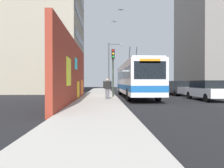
% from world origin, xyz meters
% --- Properties ---
extents(ground_plane, '(80.00, 80.00, 0.00)m').
position_xyz_m(ground_plane, '(0.00, 0.00, 0.00)').
color(ground_plane, black).
extents(sidewalk_slab, '(48.00, 3.20, 0.15)m').
position_xyz_m(sidewalk_slab, '(0.00, 1.60, 0.07)').
color(sidewalk_slab, '#ADA8A0').
rests_on(sidewalk_slab, ground_plane).
extents(graffiti_wall, '(13.08, 0.32, 4.34)m').
position_xyz_m(graffiti_wall, '(-4.45, 3.35, 2.17)').
color(graffiti_wall, maroon).
rests_on(graffiti_wall, ground_plane).
extents(building_far_left, '(12.52, 9.31, 18.97)m').
position_xyz_m(building_far_left, '(10.87, 9.20, 9.48)').
color(building_far_left, '#9E937F').
rests_on(building_far_left, ground_plane).
extents(building_far_right, '(11.76, 9.89, 16.79)m').
position_xyz_m(building_far_right, '(13.10, -17.00, 8.40)').
color(building_far_right, gray).
rests_on(building_far_right, ground_plane).
extents(city_bus, '(12.12, 2.51, 4.98)m').
position_xyz_m(city_bus, '(0.13, -1.80, 1.78)').
color(city_bus, silver).
rests_on(city_bus, ground_plane).
extents(parked_car_white, '(4.49, 1.83, 1.58)m').
position_xyz_m(parked_car_white, '(-3.15, -7.00, 0.83)').
color(parked_car_white, white).
rests_on(parked_car_white, ground_plane).
extents(parked_car_dark_gray, '(4.70, 1.84, 1.58)m').
position_xyz_m(parked_car_dark_gray, '(3.22, -7.00, 0.84)').
color(parked_car_dark_gray, '#38383D').
rests_on(parked_car_dark_gray, ground_plane).
extents(parked_car_red, '(4.94, 1.89, 1.58)m').
position_xyz_m(parked_car_red, '(8.73, -7.00, 0.84)').
color(parked_car_red, '#B21E19').
rests_on(parked_car_red, ground_plane).
extents(pedestrian_at_curb, '(0.22, 0.64, 1.57)m').
position_xyz_m(pedestrian_at_curb, '(-3.39, 0.90, 1.06)').
color(pedestrian_at_curb, '#595960').
rests_on(pedestrian_at_curb, sidewalk_slab).
extents(traffic_light, '(0.49, 0.28, 4.23)m').
position_xyz_m(traffic_light, '(-0.93, 0.35, 2.99)').
color(traffic_light, '#2D382D').
rests_on(traffic_light, sidewalk_slab).
extents(street_lamp, '(0.44, 1.94, 6.57)m').
position_xyz_m(street_lamp, '(8.68, 0.23, 3.94)').
color(street_lamp, '#4C4C51').
rests_on(street_lamp, sidewalk_slab).
extents(flying_pigeons, '(5.74, 2.86, 2.17)m').
position_xyz_m(flying_pigeons, '(-0.38, -1.12, 8.69)').
color(flying_pigeons, slate).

